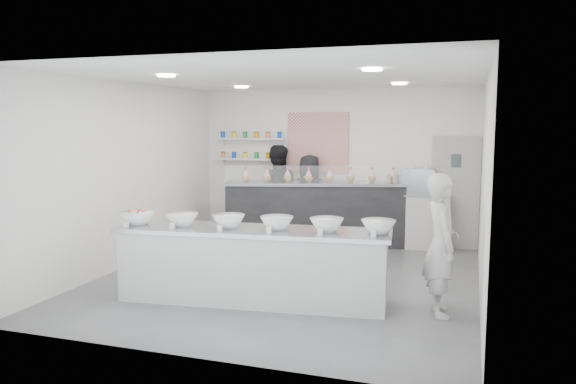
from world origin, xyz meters
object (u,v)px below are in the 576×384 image
at_px(espresso_ledge, 412,221).
at_px(staff_left, 276,192).
at_px(espresso_machine, 419,182).
at_px(back_bar, 329,214).
at_px(prep_counter, 253,265).
at_px(staff_right, 309,198).
at_px(woman_prep, 441,245).

relative_size(espresso_ledge, staff_left, 0.72).
bearing_deg(espresso_machine, espresso_ledge, 180.00).
relative_size(back_bar, staff_left, 2.08).
distance_m(back_bar, staff_left, 1.24).
xyz_separation_m(prep_counter, staff_left, (-1.04, 3.90, 0.46)).
distance_m(espresso_ledge, espresso_machine, 0.75).
height_order(prep_counter, espresso_ledge, espresso_ledge).
bearing_deg(staff_right, espresso_machine, 166.58).
distance_m(espresso_machine, staff_left, 2.82).
bearing_deg(espresso_ledge, espresso_machine, 0.00).
relative_size(espresso_ledge, espresso_machine, 2.30).
bearing_deg(staff_right, espresso_ledge, 166.61).
xyz_separation_m(espresso_ledge, staff_left, (-2.70, -0.02, 0.44)).
height_order(prep_counter, staff_left, staff_left).
height_order(back_bar, staff_left, staff_left).
height_order(espresso_machine, staff_right, staff_right).
xyz_separation_m(espresso_ledge, woman_prep, (0.72, -3.67, 0.36)).
xyz_separation_m(espresso_machine, staff_left, (-2.81, -0.02, -0.30)).
bearing_deg(staff_left, espresso_ledge, 164.43).
height_order(back_bar, staff_right, staff_right).
xyz_separation_m(back_bar, espresso_ledge, (1.54, 0.27, -0.10)).
relative_size(back_bar, woman_prep, 2.27).
bearing_deg(back_bar, espresso_ledge, -5.98).
relative_size(espresso_machine, staff_right, 0.35).
xyz_separation_m(back_bar, staff_left, (-1.16, 0.25, 0.34)).
distance_m(back_bar, espresso_machine, 1.79).
height_order(back_bar, espresso_machine, espresso_machine).
bearing_deg(back_bar, woman_prep, -72.51).
bearing_deg(espresso_machine, prep_counter, -114.25).
height_order(prep_counter, woman_prep, woman_prep).
bearing_deg(staff_left, prep_counter, 88.95).
height_order(staff_left, staff_right, staff_left).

